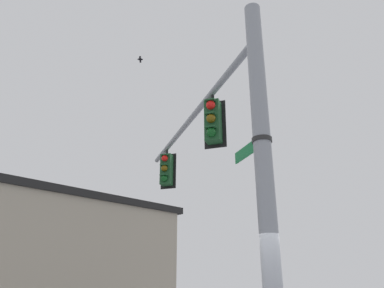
{
  "coord_description": "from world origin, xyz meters",
  "views": [
    {
      "loc": [
        -0.8,
        6.02,
        1.71
      ],
      "look_at": [
        2.28,
        -2.87,
        5.38
      ],
      "focal_mm": 34.49,
      "sensor_mm": 36.0,
      "label": 1
    }
  ],
  "objects_px": {
    "traffic_light_nearest_pole": "(213,121)",
    "street_name_sign": "(256,145)",
    "traffic_light_mid_inner": "(166,169)",
    "bird_flying": "(140,59)"
  },
  "relations": [
    {
      "from": "traffic_light_mid_inner",
      "to": "traffic_light_nearest_pole",
      "type": "bearing_deg",
      "value": 128.5
    },
    {
      "from": "bird_flying",
      "to": "street_name_sign",
      "type": "bearing_deg",
      "value": 140.62
    },
    {
      "from": "traffic_light_mid_inner",
      "to": "bird_flying",
      "type": "xyz_separation_m",
      "value": [
        0.65,
        1.08,
        3.81
      ]
    },
    {
      "from": "traffic_light_nearest_pole",
      "to": "street_name_sign",
      "type": "xyz_separation_m",
      "value": [
        -1.2,
        1.48,
        -1.3
      ]
    },
    {
      "from": "traffic_light_nearest_pole",
      "to": "bird_flying",
      "type": "bearing_deg",
      "value": -33.57
    },
    {
      "from": "traffic_light_mid_inner",
      "to": "street_name_sign",
      "type": "xyz_separation_m",
      "value": [
        -3.74,
        4.68,
        -1.3
      ]
    },
    {
      "from": "traffic_light_mid_inner",
      "to": "bird_flying",
      "type": "bearing_deg",
      "value": 59.13
    },
    {
      "from": "street_name_sign",
      "to": "bird_flying",
      "type": "xyz_separation_m",
      "value": [
        4.39,
        -3.6,
        5.11
      ]
    },
    {
      "from": "traffic_light_nearest_pole",
      "to": "street_name_sign",
      "type": "relative_size",
      "value": 1.32
    },
    {
      "from": "traffic_light_mid_inner",
      "to": "street_name_sign",
      "type": "bearing_deg",
      "value": 128.62
    }
  ]
}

